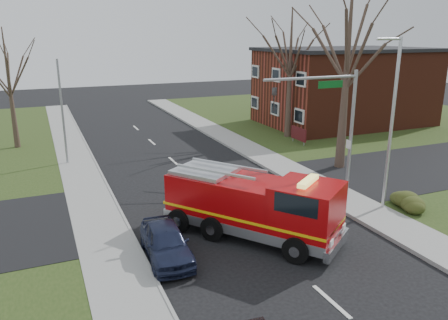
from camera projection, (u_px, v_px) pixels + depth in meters
name	position (u px, v px, depth m)	size (l,w,h in m)	color
ground	(250.00, 230.00, 19.73)	(120.00, 120.00, 0.00)	black
sidewalk_right	(360.00, 207.00, 22.06)	(2.40, 80.00, 0.15)	gray
sidewalk_left	(111.00, 254.00, 17.36)	(2.40, 80.00, 0.15)	gray
brick_building	(344.00, 86.00, 41.79)	(15.40, 10.40, 7.25)	#602616
health_center_sign	(299.00, 134.00, 34.49)	(0.12, 2.00, 1.40)	#4C1115
hedge_corner	(418.00, 197.00, 22.09)	(2.80, 2.00, 0.90)	#293513
bare_tree_near	(348.00, 53.00, 26.55)	(6.00, 6.00, 12.00)	#34261E
bare_tree_far	(290.00, 60.00, 35.32)	(5.25, 5.25, 10.50)	#34261E
bare_tree_left	(8.00, 75.00, 32.04)	(4.50, 4.50, 9.00)	#34261E
traffic_signal_mast	(332.00, 113.00, 21.71)	(5.29, 0.18, 6.80)	gray
streetlight_pole	(391.00, 121.00, 20.72)	(1.48, 0.16, 8.40)	#B7BABF
utility_pole_far	(63.00, 113.00, 28.53)	(0.14, 0.14, 7.00)	gray
fire_engine	(254.00, 207.00, 18.75)	(6.51, 7.59, 3.04)	#A00709
parked_car_maroon	(166.00, 242.00, 17.07)	(1.62, 4.04, 1.38)	#1B213B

